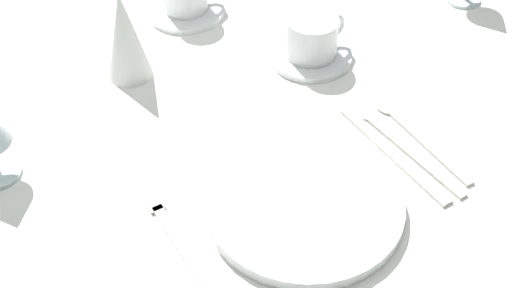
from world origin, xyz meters
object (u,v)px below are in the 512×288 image
(dinner_knife, at_px, (396,156))
(spoon_dessert, at_px, (410,129))
(napkin_folded, at_px, (125,35))
(dinner_plate, at_px, (304,204))
(spoon_soup, at_px, (393,137))
(fork_outer, at_px, (179,243))
(coffee_cup_right, at_px, (312,36))

(dinner_knife, bearing_deg, spoon_dessert, 30.72)
(napkin_folded, bearing_deg, dinner_knife, -56.96)
(dinner_plate, xyz_separation_m, dinner_knife, (0.16, 0.01, -0.01))
(dinner_knife, relative_size, napkin_folded, 1.47)
(dinner_plate, bearing_deg, spoon_soup, 12.70)
(spoon_soup, height_order, spoon_dessert, same)
(dinner_knife, height_order, napkin_folded, napkin_folded)
(dinner_knife, xyz_separation_m, spoon_soup, (0.02, 0.03, 0.00))
(spoon_soup, relative_size, spoon_dessert, 1.10)
(fork_outer, bearing_deg, spoon_dessert, 1.11)
(napkin_folded, bearing_deg, spoon_dessert, -48.83)
(dinner_knife, xyz_separation_m, coffee_cup_right, (0.03, 0.25, 0.04))
(dinner_plate, distance_m, fork_outer, 0.17)
(coffee_cup_right, height_order, napkin_folded, napkin_folded)
(dinner_plate, relative_size, fork_outer, 1.18)
(fork_outer, bearing_deg, coffee_cup_right, 32.20)
(spoon_dessert, height_order, coffee_cup_right, coffee_cup_right)
(fork_outer, relative_size, spoon_dessert, 1.07)
(spoon_dessert, xyz_separation_m, napkin_folded, (-0.30, 0.34, 0.07))
(fork_outer, height_order, spoon_soup, spoon_soup)
(coffee_cup_right, distance_m, napkin_folded, 0.30)
(dinner_plate, relative_size, napkin_folded, 1.72)
(fork_outer, height_order, napkin_folded, napkin_folded)
(napkin_folded, bearing_deg, dinner_plate, -78.72)
(dinner_plate, distance_m, spoon_dessert, 0.22)
(fork_outer, bearing_deg, dinner_plate, -11.90)
(spoon_soup, xyz_separation_m, napkin_folded, (-0.26, 0.34, 0.07))
(fork_outer, distance_m, napkin_folded, 0.36)
(spoon_dessert, distance_m, napkin_folded, 0.45)
(coffee_cup_right, relative_size, napkin_folded, 0.70)
(spoon_dessert, bearing_deg, napkin_folded, 131.17)
(spoon_dessert, bearing_deg, coffee_cup_right, 96.05)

